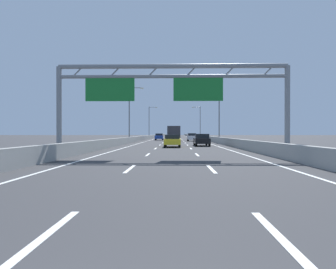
% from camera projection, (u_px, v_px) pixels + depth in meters
% --- Properties ---
extents(ground_plane, '(260.00, 260.00, 0.00)m').
position_uv_depth(ground_plane, '(175.00, 138.00, 101.21)').
color(ground_plane, '#38383A').
extents(lane_dash_left_0, '(0.16, 3.00, 0.01)m').
position_uv_depth(lane_dash_left_0, '(44.00, 237.00, 4.78)').
color(lane_dash_left_0, white).
rests_on(lane_dash_left_0, ground_plane).
extents(lane_dash_left_1, '(0.16, 3.00, 0.01)m').
position_uv_depth(lane_dash_left_1, '(130.00, 169.00, 13.78)').
color(lane_dash_left_1, white).
rests_on(lane_dash_left_1, ground_plane).
extents(lane_dash_left_2, '(0.16, 3.00, 0.01)m').
position_uv_depth(lane_dash_left_2, '(148.00, 155.00, 22.78)').
color(lane_dash_left_2, white).
rests_on(lane_dash_left_2, ground_plane).
extents(lane_dash_left_3, '(0.16, 3.00, 0.01)m').
position_uv_depth(lane_dash_left_3, '(156.00, 149.00, 31.77)').
color(lane_dash_left_3, white).
rests_on(lane_dash_left_3, ground_plane).
extents(lane_dash_left_4, '(0.16, 3.00, 0.01)m').
position_uv_depth(lane_dash_left_4, '(160.00, 145.00, 40.77)').
color(lane_dash_left_4, white).
rests_on(lane_dash_left_4, ground_plane).
extents(lane_dash_left_5, '(0.16, 3.00, 0.01)m').
position_uv_depth(lane_dash_left_5, '(163.00, 143.00, 49.77)').
color(lane_dash_left_5, white).
rests_on(lane_dash_left_5, ground_plane).
extents(lane_dash_left_6, '(0.16, 3.00, 0.01)m').
position_uv_depth(lane_dash_left_6, '(165.00, 141.00, 58.77)').
color(lane_dash_left_6, white).
rests_on(lane_dash_left_6, ground_plane).
extents(lane_dash_left_7, '(0.16, 3.00, 0.01)m').
position_uv_depth(lane_dash_left_7, '(166.00, 140.00, 67.76)').
color(lane_dash_left_7, white).
rests_on(lane_dash_left_7, ground_plane).
extents(lane_dash_left_8, '(0.16, 3.00, 0.01)m').
position_uv_depth(lane_dash_left_8, '(167.00, 139.00, 76.76)').
color(lane_dash_left_8, white).
rests_on(lane_dash_left_8, ground_plane).
extents(lane_dash_left_9, '(0.16, 3.00, 0.01)m').
position_uv_depth(lane_dash_left_9, '(168.00, 139.00, 85.76)').
color(lane_dash_left_9, white).
rests_on(lane_dash_left_9, ground_plane).
extents(lane_dash_left_10, '(0.16, 3.00, 0.01)m').
position_uv_depth(lane_dash_left_10, '(169.00, 138.00, 94.76)').
color(lane_dash_left_10, white).
rests_on(lane_dash_left_10, ground_plane).
extents(lane_dash_left_11, '(0.16, 3.00, 0.01)m').
position_uv_depth(lane_dash_left_11, '(169.00, 138.00, 103.75)').
color(lane_dash_left_11, white).
rests_on(lane_dash_left_11, ground_plane).
extents(lane_dash_left_12, '(0.16, 3.00, 0.01)m').
position_uv_depth(lane_dash_left_12, '(170.00, 137.00, 112.75)').
color(lane_dash_left_12, white).
rests_on(lane_dash_left_12, ground_plane).
extents(lane_dash_left_13, '(0.16, 3.00, 0.01)m').
position_uv_depth(lane_dash_left_13, '(170.00, 137.00, 121.75)').
color(lane_dash_left_13, white).
rests_on(lane_dash_left_13, ground_plane).
extents(lane_dash_left_14, '(0.16, 3.00, 0.01)m').
position_uv_depth(lane_dash_left_14, '(170.00, 137.00, 130.75)').
color(lane_dash_left_14, white).
rests_on(lane_dash_left_14, ground_plane).
extents(lane_dash_left_15, '(0.16, 3.00, 0.01)m').
position_uv_depth(lane_dash_left_15, '(171.00, 136.00, 139.74)').
color(lane_dash_left_15, white).
rests_on(lane_dash_left_15, ground_plane).
extents(lane_dash_left_16, '(0.16, 3.00, 0.01)m').
position_uv_depth(lane_dash_left_16, '(171.00, 136.00, 148.74)').
color(lane_dash_left_16, white).
rests_on(lane_dash_left_16, ground_plane).
extents(lane_dash_left_17, '(0.16, 3.00, 0.01)m').
position_uv_depth(lane_dash_left_17, '(171.00, 136.00, 157.74)').
color(lane_dash_left_17, white).
rests_on(lane_dash_left_17, ground_plane).
extents(lane_dash_right_0, '(0.16, 3.00, 0.01)m').
position_uv_depth(lane_dash_right_0, '(281.00, 238.00, 4.70)').
color(lane_dash_right_0, white).
rests_on(lane_dash_right_0, ground_plane).
extents(lane_dash_right_1, '(0.16, 3.00, 0.01)m').
position_uv_depth(lane_dash_right_1, '(211.00, 169.00, 13.69)').
color(lane_dash_right_1, white).
rests_on(lane_dash_right_1, ground_plane).
extents(lane_dash_right_2, '(0.16, 3.00, 0.01)m').
position_uv_depth(lane_dash_right_2, '(197.00, 155.00, 22.69)').
color(lane_dash_right_2, white).
rests_on(lane_dash_right_2, ground_plane).
extents(lane_dash_right_3, '(0.16, 3.00, 0.01)m').
position_uv_depth(lane_dash_right_3, '(191.00, 149.00, 31.69)').
color(lane_dash_right_3, white).
rests_on(lane_dash_right_3, ground_plane).
extents(lane_dash_right_4, '(0.16, 3.00, 0.01)m').
position_uv_depth(lane_dash_right_4, '(187.00, 145.00, 40.69)').
color(lane_dash_right_4, white).
rests_on(lane_dash_right_4, ground_plane).
extents(lane_dash_right_5, '(0.16, 3.00, 0.01)m').
position_uv_depth(lane_dash_right_5, '(185.00, 143.00, 49.68)').
color(lane_dash_right_5, white).
rests_on(lane_dash_right_5, ground_plane).
extents(lane_dash_right_6, '(0.16, 3.00, 0.01)m').
position_uv_depth(lane_dash_right_6, '(184.00, 141.00, 58.68)').
color(lane_dash_right_6, white).
rests_on(lane_dash_right_6, ground_plane).
extents(lane_dash_right_7, '(0.16, 3.00, 0.01)m').
position_uv_depth(lane_dash_right_7, '(183.00, 140.00, 67.68)').
color(lane_dash_right_7, white).
rests_on(lane_dash_right_7, ground_plane).
extents(lane_dash_right_8, '(0.16, 3.00, 0.01)m').
position_uv_depth(lane_dash_right_8, '(182.00, 139.00, 76.68)').
color(lane_dash_right_8, white).
rests_on(lane_dash_right_8, ground_plane).
extents(lane_dash_right_9, '(0.16, 3.00, 0.01)m').
position_uv_depth(lane_dash_right_9, '(181.00, 139.00, 85.67)').
color(lane_dash_right_9, white).
rests_on(lane_dash_right_9, ground_plane).
extents(lane_dash_right_10, '(0.16, 3.00, 0.01)m').
position_uv_depth(lane_dash_right_10, '(180.00, 138.00, 94.67)').
color(lane_dash_right_10, white).
rests_on(lane_dash_right_10, ground_plane).
extents(lane_dash_right_11, '(0.16, 3.00, 0.01)m').
position_uv_depth(lane_dash_right_11, '(180.00, 138.00, 103.67)').
color(lane_dash_right_11, white).
rests_on(lane_dash_right_11, ground_plane).
extents(lane_dash_right_12, '(0.16, 3.00, 0.01)m').
position_uv_depth(lane_dash_right_12, '(180.00, 137.00, 112.67)').
color(lane_dash_right_12, white).
rests_on(lane_dash_right_12, ground_plane).
extents(lane_dash_right_13, '(0.16, 3.00, 0.01)m').
position_uv_depth(lane_dash_right_13, '(179.00, 137.00, 121.66)').
color(lane_dash_right_13, white).
rests_on(lane_dash_right_13, ground_plane).
extents(lane_dash_right_14, '(0.16, 3.00, 0.01)m').
position_uv_depth(lane_dash_right_14, '(179.00, 137.00, 130.66)').
color(lane_dash_right_14, white).
rests_on(lane_dash_right_14, ground_plane).
extents(lane_dash_right_15, '(0.16, 3.00, 0.01)m').
position_uv_depth(lane_dash_right_15, '(179.00, 136.00, 139.66)').
color(lane_dash_right_15, white).
rests_on(lane_dash_right_15, ground_plane).
extents(lane_dash_right_16, '(0.16, 3.00, 0.01)m').
position_uv_depth(lane_dash_right_16, '(179.00, 136.00, 148.66)').
color(lane_dash_right_16, white).
rests_on(lane_dash_right_16, ground_plane).
extents(lane_dash_right_17, '(0.16, 3.00, 0.01)m').
position_uv_depth(lane_dash_right_17, '(178.00, 136.00, 157.65)').
color(lane_dash_right_17, white).
rests_on(lane_dash_right_17, ground_plane).
extents(edge_line_left, '(0.16, 176.00, 0.01)m').
position_uv_depth(edge_line_left, '(156.00, 138.00, 89.34)').
color(edge_line_left, white).
rests_on(edge_line_left, ground_plane).
extents(edge_line_right, '(0.16, 176.00, 0.01)m').
position_uv_depth(edge_line_right, '(193.00, 138.00, 89.09)').
color(edge_line_right, white).
rests_on(edge_line_right, ground_plane).
extents(barrier_left, '(0.45, 220.00, 0.95)m').
position_uv_depth(barrier_left, '(155.00, 136.00, 111.37)').
color(barrier_left, '#9E9E99').
rests_on(barrier_left, ground_plane).
extents(barrier_right, '(0.45, 220.00, 0.95)m').
position_uv_depth(barrier_right, '(194.00, 136.00, 111.05)').
color(barrier_right, '#9E9E99').
rests_on(barrier_right, ground_plane).
extents(sign_gantry, '(16.11, 0.36, 6.36)m').
position_uv_depth(sign_gantry, '(168.00, 86.00, 21.48)').
color(sign_gantry, gray).
rests_on(sign_gantry, ground_plane).
extents(streetlamp_left_mid, '(2.58, 0.28, 9.50)m').
position_uv_depth(streetlamp_left_mid, '(131.00, 111.00, 53.51)').
color(streetlamp_left_mid, slate).
rests_on(streetlamp_left_mid, ground_plane).
extents(streetlamp_right_mid, '(2.58, 0.28, 9.50)m').
position_uv_depth(streetlamp_right_mid, '(218.00, 111.00, 53.16)').
color(streetlamp_right_mid, slate).
rests_on(streetlamp_right_mid, ground_plane).
extents(streetlamp_left_far, '(2.58, 0.28, 9.50)m').
position_uv_depth(streetlamp_left_far, '(150.00, 120.00, 93.98)').
color(streetlamp_left_far, slate).
rests_on(streetlamp_left_far, ground_plane).
extents(streetlamp_right_far, '(2.58, 0.28, 9.50)m').
position_uv_depth(streetlamp_right_far, '(199.00, 120.00, 93.63)').
color(streetlamp_right_far, slate).
rests_on(streetlamp_right_far, ground_plane).
extents(yellow_car, '(1.82, 4.66, 1.41)m').
position_uv_depth(yellow_car, '(172.00, 140.00, 35.26)').
color(yellow_car, yellow).
rests_on(yellow_car, ground_plane).
extents(white_car, '(1.73, 4.54, 1.54)m').
position_uv_depth(white_car, '(192.00, 137.00, 61.24)').
color(white_car, silver).
rests_on(white_car, ground_plane).
extents(red_car, '(1.77, 4.68, 1.50)m').
position_uv_depth(red_car, '(175.00, 135.00, 134.44)').
color(red_car, red).
rests_on(red_car, ground_plane).
extents(blue_car, '(1.75, 4.10, 1.47)m').
position_uv_depth(blue_car, '(159.00, 137.00, 68.71)').
color(blue_car, '#2347AD').
rests_on(blue_car, ground_plane).
extents(black_car, '(1.78, 4.64, 1.49)m').
position_uv_depth(black_car, '(202.00, 140.00, 38.20)').
color(black_car, black).
rests_on(black_car, ground_plane).
extents(box_truck, '(2.49, 8.05, 2.93)m').
position_uv_depth(box_truck, '(174.00, 133.00, 62.39)').
color(box_truck, '#194799').
rests_on(box_truck, ground_plane).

